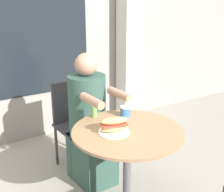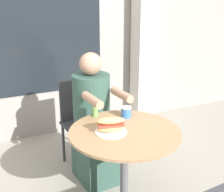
{
  "view_description": "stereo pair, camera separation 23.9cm",
  "coord_description": "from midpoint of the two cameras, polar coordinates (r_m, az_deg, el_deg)",
  "views": [
    {
      "loc": [
        -1.17,
        -1.71,
        1.74
      ],
      "look_at": [
        0.0,
        0.22,
        0.95
      ],
      "focal_mm": 50.0,
      "sensor_mm": 36.0,
      "label": 1
    },
    {
      "loc": [
        -0.96,
        -1.82,
        1.74
      ],
      "look_at": [
        0.0,
        0.22,
        0.95
      ],
      "focal_mm": 50.0,
      "sensor_mm": 36.0,
      "label": 2
    }
  ],
  "objects": [
    {
      "name": "storefront_wall",
      "position": [
        3.7,
        -14.83,
        13.44
      ],
      "size": [
        8.0,
        0.09,
        2.8
      ],
      "color": "gray",
      "rests_on": "ground_plane"
    },
    {
      "name": "seated_diner",
      "position": [
        2.85,
        -6.51,
        -5.88
      ],
      "size": [
        0.37,
        0.61,
        1.21
      ],
      "rotation": [
        0.0,
        0.0,
        3.22
      ],
      "color": "#2D4C42",
      "rests_on": "ground_plane"
    },
    {
      "name": "condiment_bottle",
      "position": [
        2.51,
        -6.06,
        -2.59
      ],
      "size": [
        0.05,
        0.05,
        0.12
      ],
      "color": "#66934C",
      "rests_on": "cafe_table"
    },
    {
      "name": "lattice_pillar",
      "position": [
        4.01,
        1.47,
        11.6
      ],
      "size": [
        0.25,
        0.25,
        2.4
      ],
      "color": "beige",
      "rests_on": "ground_plane"
    },
    {
      "name": "diner_chair",
      "position": [
        3.14,
        -9.32,
        -3.73
      ],
      "size": [
        0.41,
        0.41,
        0.87
      ],
      "rotation": [
        0.0,
        0.0,
        3.22
      ],
      "color": "#333338",
      "rests_on": "ground_plane"
    },
    {
      "name": "cafe_table",
      "position": [
        2.38,
        -0.13,
        -10.57
      ],
      "size": [
        0.82,
        0.82,
        0.75
      ],
      "color": "#997551",
      "rests_on": "ground_plane"
    },
    {
      "name": "drink_cup",
      "position": [
        2.51,
        -0.3,
        -2.87
      ],
      "size": [
        0.08,
        0.08,
        0.09
      ],
      "color": "#336BB7",
      "rests_on": "cafe_table"
    },
    {
      "name": "sandwich_on_plate",
      "position": [
        2.24,
        -2.66,
        -5.55
      ],
      "size": [
        0.23,
        0.23,
        0.12
      ],
      "rotation": [
        0.0,
        0.0,
        -0.24
      ],
      "color": "white",
      "rests_on": "cafe_table"
    }
  ]
}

